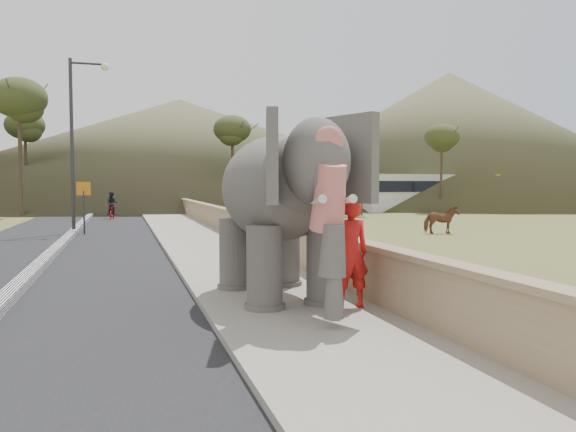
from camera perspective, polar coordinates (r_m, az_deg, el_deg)
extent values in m
plane|color=olive|center=(10.04, 0.38, -10.04)|extent=(160.00, 160.00, 0.00)
cube|color=black|center=(19.60, -22.75, -3.70)|extent=(7.00, 120.00, 0.03)
cube|color=black|center=(19.59, -22.76, -3.42)|extent=(0.35, 120.00, 0.22)
cube|color=#9E9687|center=(19.68, -8.11, -3.27)|extent=(3.00, 120.00, 0.15)
cube|color=tan|center=(19.94, -3.42, -1.79)|extent=(0.30, 120.00, 1.10)
cylinder|color=#323136|center=(27.63, -21.09, 6.57)|extent=(0.16, 0.16, 8.00)
cylinder|color=#323136|center=(28.07, -19.58, 14.38)|extent=(1.60, 0.10, 0.10)
sphere|color=#FFF2CC|center=(28.03, -18.10, 14.21)|extent=(0.36, 0.36, 0.36)
cylinder|color=#2D2D33|center=(26.91, -20.01, 0.30)|extent=(0.08, 0.08, 2.00)
cube|color=orange|center=(26.88, -20.06, 2.64)|extent=(0.60, 0.05, 0.60)
imported|color=brown|center=(26.81, 15.30, -0.39)|extent=(1.66, 1.07, 1.29)
imported|color=silver|center=(47.41, 6.55, 1.35)|extent=(4.55, 3.10, 1.44)
cube|color=silver|center=(49.15, 13.10, 2.32)|extent=(11.25, 4.17, 3.10)
cube|color=orange|center=(55.52, 22.82, 2.25)|extent=(11.25, 5.58, 3.10)
cone|color=brown|center=(72.83, 15.95, 7.65)|extent=(56.00, 56.00, 16.00)
cone|color=brown|center=(79.87, -10.90, 6.60)|extent=(80.00, 80.00, 14.00)
imported|color=red|center=(9.84, 6.29, -3.73)|extent=(0.70, 0.46, 1.93)
imported|color=maroon|center=(38.39, -17.40, 0.34)|extent=(0.79, 1.73, 0.87)
imported|color=black|center=(38.36, -17.43, 1.22)|extent=(0.83, 0.68, 1.55)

